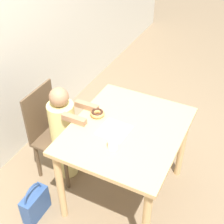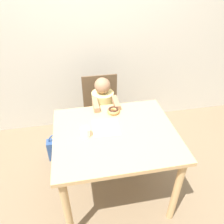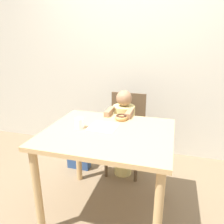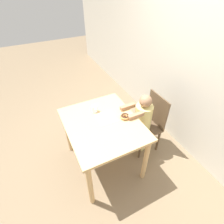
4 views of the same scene
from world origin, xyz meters
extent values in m
plane|color=#7A664C|center=(0.00, 0.00, 0.00)|extent=(12.00, 12.00, 0.00)
cube|color=tan|center=(0.00, 0.00, 0.76)|extent=(1.01, 0.85, 0.03)
cylinder|color=tan|center=(-0.44, -0.36, 0.37)|extent=(0.06, 0.06, 0.74)
cylinder|color=tan|center=(0.44, -0.36, 0.37)|extent=(0.06, 0.06, 0.74)
cylinder|color=tan|center=(-0.44, 0.36, 0.37)|extent=(0.06, 0.06, 0.74)
cylinder|color=tan|center=(0.44, 0.36, 0.37)|extent=(0.06, 0.06, 0.74)
cube|color=brown|center=(-0.01, 0.66, 0.41)|extent=(0.40, 0.39, 0.03)
cube|color=brown|center=(-0.01, 0.84, 0.66)|extent=(0.40, 0.02, 0.47)
cylinder|color=brown|center=(-0.18, 0.50, 0.20)|extent=(0.04, 0.04, 0.40)
cylinder|color=brown|center=(0.15, 0.50, 0.20)|extent=(0.04, 0.04, 0.40)
cylinder|color=brown|center=(-0.18, 0.82, 0.20)|extent=(0.04, 0.04, 0.40)
cylinder|color=brown|center=(0.15, 0.82, 0.20)|extent=(0.04, 0.04, 0.40)
cylinder|color=#E0D17F|center=(-0.01, 0.61, 0.21)|extent=(0.20, 0.20, 0.42)
cylinder|color=#E0D17F|center=(-0.01, 0.61, 0.62)|extent=(0.23, 0.23, 0.39)
sphere|color=#997051|center=(-0.01, 0.61, 0.89)|extent=(0.17, 0.17, 0.17)
cube|color=#997051|center=(-0.11, 0.41, 0.80)|extent=(0.05, 0.21, 0.05)
cube|color=#997051|center=(0.09, 0.41, 0.80)|extent=(0.05, 0.21, 0.05)
torus|color=tan|center=(0.04, 0.28, 0.80)|extent=(0.12, 0.12, 0.04)
torus|color=#381E14|center=(0.04, 0.28, 0.81)|extent=(0.10, 0.10, 0.02)
cube|color=white|center=(-0.07, 0.08, 0.78)|extent=(0.23, 0.23, 0.00)
cube|color=#2D4C84|center=(-0.54, 0.58, 0.13)|extent=(0.26, 0.11, 0.26)
torus|color=#2D4C84|center=(-0.54, 0.58, 0.26)|extent=(0.21, 0.02, 0.21)
cylinder|color=white|center=(-0.24, 0.00, 0.82)|extent=(0.07, 0.07, 0.08)
camera|label=1|loc=(-1.69, -0.72, 2.35)|focal=50.00mm
camera|label=2|loc=(-0.28, -1.34, 1.95)|focal=35.00mm
camera|label=3|loc=(0.47, -1.52, 1.47)|focal=35.00mm
camera|label=4|loc=(1.40, -0.58, 2.19)|focal=28.00mm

